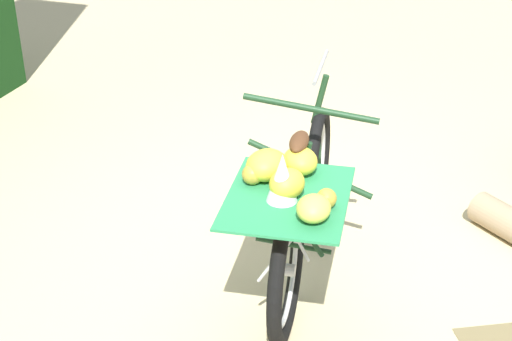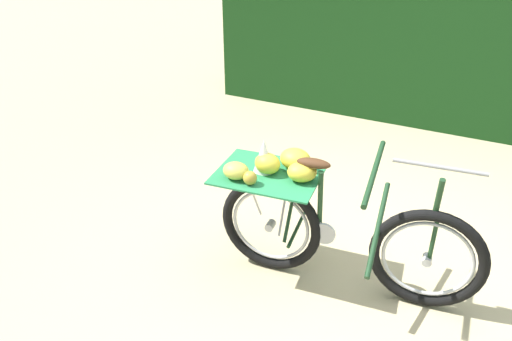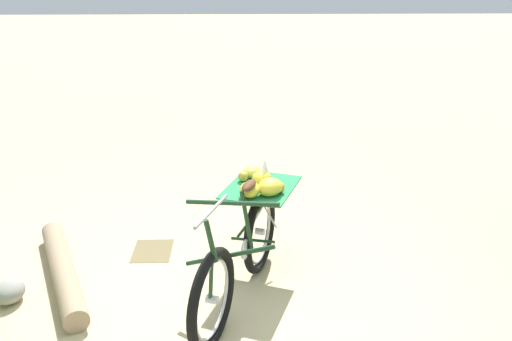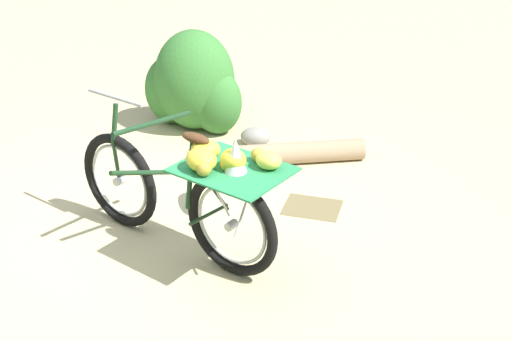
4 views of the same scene
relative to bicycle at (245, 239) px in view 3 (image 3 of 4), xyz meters
The scene contains 5 objects.
ground_plane 0.65m from the bicycle, 165.53° to the right, with size 60.00×60.00×0.00m, color #C6B284.
bicycle is the anchor object (origin of this frame).
fallen_log 1.62m from the bicycle, 81.21° to the left, with size 0.19×0.19×1.58m, color #9E8466.
path_stone 1.93m from the bicycle, 91.62° to the left, with size 0.28×0.23×0.17m, color gray.
leaf_litter_patch 1.22m from the bicycle, 50.77° to the left, with size 0.44×0.36×0.01m, color olive.
Camera 3 is at (-3.23, 0.14, 2.47)m, focal length 36.51 mm.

